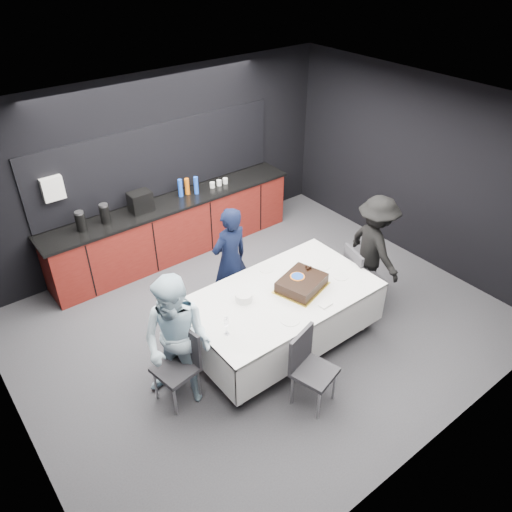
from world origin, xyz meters
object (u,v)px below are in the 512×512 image
Objects in this scene: chair_left at (180,360)px; person_right at (375,247)px; party_table at (281,302)px; person_left at (177,342)px; cake_assembly at (302,283)px; champagne_flute at (226,323)px; person_center at (230,260)px; chair_right at (358,273)px; chair_near at (309,364)px; plate_stack at (244,297)px.

person_right reaches higher than chair_left.
party_table is 1.44m from person_left.
cake_assembly is 1.43m from person_right.
champagne_flute reaches higher than party_table.
person_center is at bearing 94.23° from party_table.
chair_right is 1.00× the size of chair_near.
chair_right is 2.75m from person_left.
chair_left is at bearing 31.75° from person_center.
person_left is (-1.08, 0.88, 0.28)m from chair_near.
chair_left is 1.00× the size of chair_right.
person_right is (2.04, 0.88, 0.23)m from chair_near.
chair_right is at bearing -3.39° from party_table.
chair_right is at bearing -8.03° from plate_stack.
champagne_flute is at bearing 129.18° from chair_near.
person_center is at bearing 65.25° from plate_stack.
cake_assembly is at bearing 106.11° from person_right.
person_left reaches higher than person_center.
person_left reaches higher than chair_near.
cake_assembly is 3.15× the size of champagne_flute.
chair_left is (-0.49, 0.19, -0.40)m from champagne_flute.
plate_stack is 2.13m from person_right.
chair_left is at bearing 176.98° from cake_assembly.
cake_assembly is 0.76× the size of chair_right.
chair_left is 0.28m from person_left.
person_center reaches higher than person_right.
person_left reaches higher than plate_stack.
person_left is (-1.36, -0.96, 0.05)m from person_center.
chair_left is at bearing 139.81° from chair_near.
chair_left is 0.60× the size of person_center.
party_table is at bearing 68.09° from chair_near.
champagne_flute is 0.24× the size of chair_right.
cake_assembly is at bearing 179.63° from chair_right.
champagne_flute reaches higher than chair_near.
chair_near is (-0.35, -0.88, -0.11)m from party_table.
party_table is 0.99m from champagne_flute.
cake_assembly is 1.06m from chair_near.
party_table is 1.42× the size of person_left.
chair_left is 3.11m from person_right.
person_left is 3.11m from person_right.
chair_left is (-1.41, 0.02, -0.11)m from party_table.
chair_near is (0.57, -0.70, -0.40)m from champagne_flute.
chair_left is (-0.98, -0.15, -0.30)m from plate_stack.
chair_right is (2.23, 0.10, -0.40)m from champagne_flute.
champagne_flute is at bearing 107.05° from person_right.
chair_left is 2.72m from chair_right.
person_center is at bearing 92.05° from person_left.
plate_stack is 1.09m from chair_near.
party_table is 1.52× the size of person_right.
party_table is at bearing 10.78° from champagne_flute.
chair_left and chair_right have the same top height.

